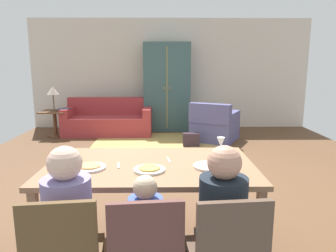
{
  "coord_description": "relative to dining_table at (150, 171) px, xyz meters",
  "views": [
    {
      "loc": [
        -0.17,
        -3.93,
        1.58
      ],
      "look_at": [
        -0.11,
        -0.19,
        0.85
      ],
      "focal_mm": 33.46,
      "sensor_mm": 36.0,
      "label": 1
    }
  ],
  "objects": [
    {
      "name": "plate_near_man",
      "position": [
        -0.48,
        -0.12,
        0.08
      ],
      "size": [
        0.25,
        0.25,
        0.02
      ],
      "primitive_type": "cylinder",
      "color": "white",
      "rests_on": "dining_table"
    },
    {
      "name": "book_lower",
      "position": [
        -2.1,
        4.38,
        -0.1
      ],
      "size": [
        0.22,
        0.16,
        0.03
      ],
      "primitive_type": "cube",
      "color": "#A12639",
      "rests_on": "side_table"
    },
    {
      "name": "pizza_near_child",
      "position": [
        0.0,
        -0.18,
        0.09
      ],
      "size": [
        0.17,
        0.17,
        0.01
      ],
      "primitive_type": "cylinder",
      "color": "gold",
      "rests_on": "plate_near_child"
    },
    {
      "name": "person_woman",
      "position": [
        0.48,
        -0.7,
        -0.18
      ],
      "size": [
        0.3,
        0.41,
        1.11
      ],
      "color": "#2F4053",
      "rests_on": "ground_plane"
    },
    {
      "name": "handbag",
      "position": [
        0.66,
        3.47,
        -0.56
      ],
      "size": [
        0.32,
        0.16,
        0.26
      ],
      "primitive_type": "cube",
      "color": "#2F212B",
      "rests_on": "ground_plane"
    },
    {
      "name": "pizza_near_man",
      "position": [
        -0.48,
        -0.12,
        0.09
      ],
      "size": [
        0.17,
        0.17,
        0.01
      ],
      "primitive_type": "cylinder",
      "color": "#DB9650",
      "rests_on": "plate_near_man"
    },
    {
      "name": "armoire",
      "position": [
        0.2,
        5.06,
        0.36
      ],
      "size": [
        1.1,
        0.59,
        2.1
      ],
      "color": "#365454",
      "rests_on": "ground_plane"
    },
    {
      "name": "plate_near_child",
      "position": [
        0.0,
        -0.18,
        0.08
      ],
      "size": [
        0.25,
        0.25,
        0.02
      ],
      "primitive_type": "cylinder",
      "color": "silver",
      "rests_on": "dining_table"
    },
    {
      "name": "table_lamp",
      "position": [
        -2.31,
        4.37,
        0.32
      ],
      "size": [
        0.26,
        0.26,
        0.54
      ],
      "color": "brown",
      "rests_on": "side_table"
    },
    {
      "name": "dining_table",
      "position": [
        0.0,
        0.0,
        0.0
      ],
      "size": [
        1.74,
        1.04,
        0.76
      ],
      "color": "#896344",
      "rests_on": "ground_plane"
    },
    {
      "name": "couch",
      "position": [
        -1.16,
        4.63,
        -0.39
      ],
      "size": [
        1.99,
        0.86,
        0.82
      ],
      "color": "#9D3134",
      "rests_on": "ground_plane"
    },
    {
      "name": "person_man",
      "position": [
        -0.48,
        -0.7,
        -0.18
      ],
      "size": [
        0.31,
        0.41,
        1.11
      ],
      "color": "#3E3043",
      "rests_on": "ground_plane"
    },
    {
      "name": "person_child",
      "position": [
        -0.0,
        -0.71,
        -0.26
      ],
      "size": [
        0.22,
        0.3,
        0.92
      ],
      "color": "#2A3B4B",
      "rests_on": "ground_plane"
    },
    {
      "name": "fork",
      "position": [
        -0.26,
        -0.05,
        0.07
      ],
      "size": [
        0.04,
        0.15,
        0.01
      ],
      "primitive_type": "cube",
      "rotation": [
        0.0,
        0.0,
        0.13
      ],
      "color": "silver",
      "rests_on": "dining_table"
    },
    {
      "name": "ground_plane",
      "position": [
        0.28,
        2.09,
        -0.7
      ],
      "size": [
        6.92,
        6.61,
        0.02
      ],
      "primitive_type": "cube",
      "color": "brown"
    },
    {
      "name": "back_wall",
      "position": [
        0.28,
        5.45,
        0.66
      ],
      "size": [
        6.92,
        0.1,
        2.7
      ],
      "primitive_type": "cube",
      "color": "beige",
      "rests_on": "ground_plane"
    },
    {
      "name": "knife",
      "position": [
        0.16,
        0.1,
        0.07
      ],
      "size": [
        0.04,
        0.17,
        0.01
      ],
      "primitive_type": "cube",
      "rotation": [
        0.0,
        0.0,
        0.17
      ],
      "color": "silver",
      "rests_on": "dining_table"
    },
    {
      "name": "plate_near_woman",
      "position": [
        0.48,
        -0.1,
        0.08
      ],
      "size": [
        0.25,
        0.25,
        0.02
      ],
      "primitive_type": "cylinder",
      "color": "silver",
      "rests_on": "dining_table"
    },
    {
      "name": "side_table",
      "position": [
        -2.31,
        4.37,
        -0.32
      ],
      "size": [
        0.56,
        0.56,
        0.58
      ],
      "color": "brown",
      "rests_on": "ground_plane"
    },
    {
      "name": "area_rug",
      "position": [
        -0.02,
        3.77,
        -0.69
      ],
      "size": [
        2.6,
        1.8,
        0.01
      ],
      "primitive_type": "cube",
      "color": "tan",
      "rests_on": "ground_plane"
    },
    {
      "name": "book_upper",
      "position": [
        -2.1,
        4.36,
        -0.07
      ],
      "size": [
        0.22,
        0.16,
        0.03
      ],
      "primitive_type": "cube",
      "color": "#375277",
      "rests_on": "book_lower"
    },
    {
      "name": "wine_glass",
      "position": [
        0.63,
        0.18,
        0.2
      ],
      "size": [
        0.07,
        0.07,
        0.19
      ],
      "color": "silver",
      "rests_on": "dining_table"
    },
    {
      "name": "armchair",
      "position": [
        1.18,
        3.92,
        -0.37
      ],
      "size": [
        1.15,
        1.16,
        0.82
      ],
      "color": "#504F81",
      "rests_on": "ground_plane"
    }
  ]
}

